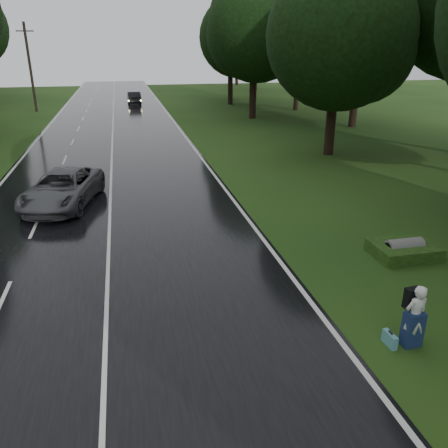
{
  "coord_description": "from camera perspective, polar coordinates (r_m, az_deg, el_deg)",
  "views": [
    {
      "loc": [
        0.85,
        -10.49,
        6.99
      ],
      "look_at": [
        4.09,
        3.99,
        1.1
      ],
      "focal_mm": 36.17,
      "sensor_mm": 36.0,
      "label": 1
    }
  ],
  "objects": [
    {
      "name": "lane_center",
      "position": [
        31.29,
        -14.0,
        8.19
      ],
      "size": [
        0.12,
        140.0,
        0.01
      ],
      "primitive_type": "cube",
      "color": "silver",
      "rests_on": "road"
    },
    {
      "name": "tree_right_e",
      "position": [
        47.81,
        3.58,
        13.2
      ],
      "size": [
        9.04,
        9.04,
        14.12
      ],
      "primitive_type": null,
      "color": "black",
      "rests_on": "ground"
    },
    {
      "name": "grey_car",
      "position": [
        22.2,
        -19.74,
        4.26
      ],
      "size": [
        3.91,
        6.18,
        1.59
      ],
      "primitive_type": "imported",
      "rotation": [
        0.0,
        0.0,
        6.05
      ],
      "color": "#4C4D51",
      "rests_on": "road"
    },
    {
      "name": "culvert",
      "position": [
        17.36,
        21.68,
        -3.75
      ],
      "size": [
        1.3,
        0.65,
        0.65
      ],
      "primitive_type": "cylinder",
      "rotation": [
        0.0,
        1.57,
        0.0
      ],
      "color": "slate",
      "rests_on": "ground"
    },
    {
      "name": "tree_right_f",
      "position": [
        59.32,
        0.79,
        14.88
      ],
      "size": [
        8.44,
        8.44,
        13.19
      ],
      "primitive_type": null,
      "color": "black",
      "rests_on": "ground"
    },
    {
      "name": "road",
      "position": [
        31.29,
        -13.99,
        8.14
      ],
      "size": [
        12.0,
        140.0,
        0.04
      ],
      "primitive_type": "cube",
      "color": "black",
      "rests_on": "ground"
    },
    {
      "name": "ground",
      "position": [
        12.64,
        -14.68,
        -12.75
      ],
      "size": [
        160.0,
        160.0,
        0.0
      ],
      "primitive_type": "plane",
      "color": "#244414",
      "rests_on": "ground"
    },
    {
      "name": "suitcase",
      "position": [
        12.31,
        20.21,
        -13.52
      ],
      "size": [
        0.17,
        0.5,
        0.35
      ],
      "primitive_type": "cube",
      "rotation": [
        0.0,
        0.0,
        0.06
      ],
      "color": "teal",
      "rests_on": "ground"
    },
    {
      "name": "tree_right_d",
      "position": [
        32.29,
        13.01,
        8.59
      ],
      "size": [
        8.03,
        8.03,
        12.55
      ],
      "primitive_type": null,
      "color": "black",
      "rests_on": "ground"
    },
    {
      "name": "far_car",
      "position": [
        60.75,
        -11.3,
        15.39
      ],
      "size": [
        1.67,
        4.54,
        1.48
      ],
      "primitive_type": "imported",
      "rotation": [
        0.0,
        0.0,
        3.16
      ],
      "color": "black",
      "rests_on": "road"
    },
    {
      "name": "utility_pole_far",
      "position": [
        56.88,
        -22.58,
        13.0
      ],
      "size": [
        1.8,
        0.28,
        9.35
      ],
      "primitive_type": null,
      "color": "black",
      "rests_on": "ground"
    },
    {
      "name": "hitchhiker",
      "position": [
        12.2,
        22.91,
        -10.89
      ],
      "size": [
        0.64,
        0.59,
        1.68
      ],
      "color": "silver",
      "rests_on": "ground"
    }
  ]
}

